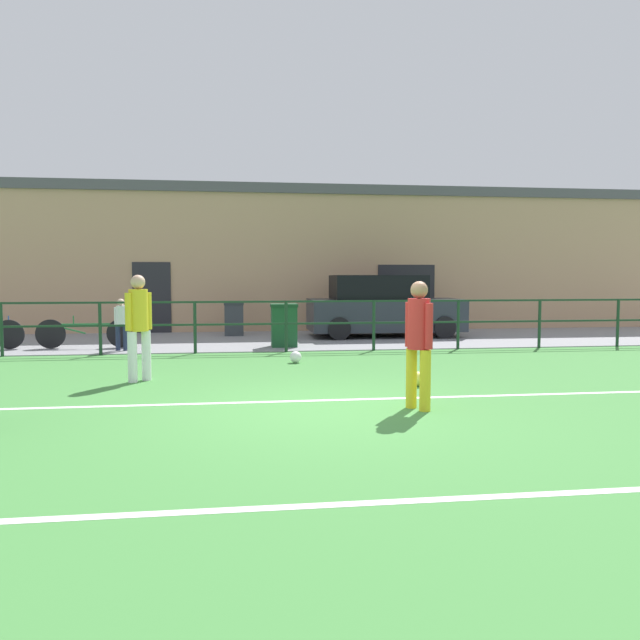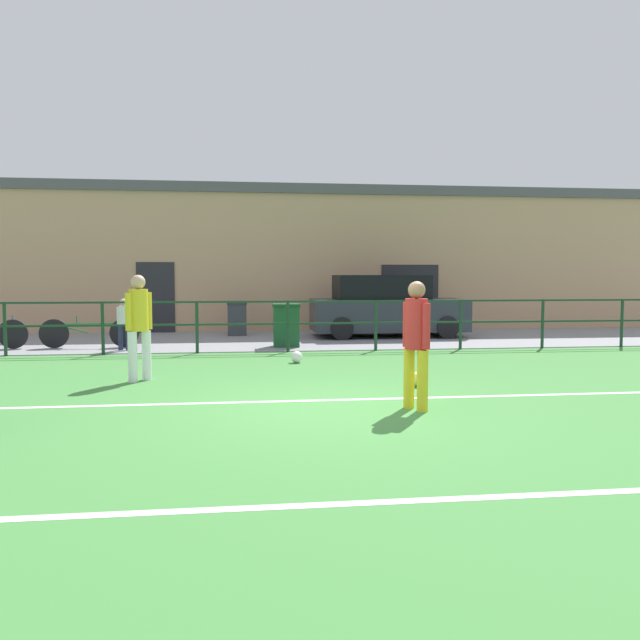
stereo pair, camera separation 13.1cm
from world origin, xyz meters
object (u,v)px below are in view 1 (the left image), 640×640
object	(u,v)px
player_winger	(419,337)
trash_bin_0	(234,319)
trash_bin_1	(284,325)
player_striker	(139,321)
spectator_child	(121,321)
bicycle_parked_0	(86,333)
soccer_ball_spare	(296,357)
soccer_ball_match	(418,379)
parked_car_red	(383,308)

from	to	relation	value
player_winger	trash_bin_0	world-z (taller)	player_winger
trash_bin_0	trash_bin_1	size ratio (longest dim) A/B	0.93
player_striker	spectator_child	distance (m)	4.24
player_winger	spectator_child	bearing A→B (deg)	-172.86
bicycle_parked_0	trash_bin_0	bearing A→B (deg)	37.32
soccer_ball_spare	trash_bin_1	size ratio (longest dim) A/B	0.23
player_striker	bicycle_parked_0	world-z (taller)	player_striker
soccer_ball_match	parked_car_red	distance (m)	7.74
bicycle_parked_0	trash_bin_0	world-z (taller)	trash_bin_0
player_winger	parked_car_red	distance (m)	9.37
soccer_ball_match	bicycle_parked_0	xyz separation A→B (m)	(-6.24, 5.77, 0.26)
player_winger	trash_bin_1	world-z (taller)	player_winger
parked_car_red	spectator_child	bearing A→B (deg)	-159.69
soccer_ball_spare	parked_car_red	size ratio (longest dim) A/B	0.05
soccer_ball_spare	trash_bin_0	xyz separation A→B (m)	(-1.21, 5.56, 0.38)
soccer_ball_match	parked_car_red	xyz separation A→B (m)	(1.28, 7.60, 0.70)
player_striker	player_winger	bearing A→B (deg)	104.54
bicycle_parked_0	spectator_child	bearing A→B (deg)	-34.08
spectator_child	trash_bin_1	distance (m)	3.70
player_striker	soccer_ball_match	world-z (taller)	player_striker
player_striker	soccer_ball_spare	xyz separation A→B (m)	(2.70, 1.76, -0.86)
player_striker	soccer_ball_spare	size ratio (longest dim) A/B	7.48
spectator_child	trash_bin_0	size ratio (longest dim) A/B	1.24
player_striker	soccer_ball_spare	bearing A→B (deg)	172.21
player_winger	parked_car_red	xyz separation A→B (m)	(1.75, 9.21, -0.11)
soccer_ball_match	spectator_child	distance (m)	7.43
player_striker	bicycle_parked_0	bearing A→B (deg)	-108.83
soccer_ball_spare	bicycle_parked_0	bearing A→B (deg)	147.25
soccer_ball_match	soccer_ball_spare	world-z (taller)	soccer_ball_spare
soccer_ball_match	trash_bin_0	distance (m)	8.84
player_winger	soccer_ball_match	distance (m)	1.86
bicycle_parked_0	trash_bin_1	distance (m)	4.61
trash_bin_0	soccer_ball_match	bearing A→B (deg)	-71.31
parked_car_red	trash_bin_1	xyz separation A→B (m)	(-2.92, -2.16, -0.28)
parked_car_red	soccer_ball_match	bearing A→B (deg)	-99.53
spectator_child	parked_car_red	size ratio (longest dim) A/B	0.28
player_striker	trash_bin_0	bearing A→B (deg)	-142.40
soccer_ball_spare	soccer_ball_match	bearing A→B (deg)	-59.92
soccer_ball_match	parked_car_red	world-z (taller)	parked_car_red
player_winger	soccer_ball_spare	size ratio (longest dim) A/B	7.12
bicycle_parked_0	soccer_ball_spare	bearing A→B (deg)	-32.75
soccer_ball_match	spectator_child	size ratio (longest dim) A/B	0.19
parked_car_red	trash_bin_1	size ratio (longest dim) A/B	4.12
spectator_child	trash_bin_0	xyz separation A→B (m)	(2.50, 3.21, -0.19)
soccer_ball_match	bicycle_parked_0	bearing A→B (deg)	137.23
player_striker	bicycle_parked_0	xyz separation A→B (m)	(-1.92, 4.73, -0.60)
parked_car_red	trash_bin_1	distance (m)	3.64
player_winger	bicycle_parked_0	world-z (taller)	player_winger
soccer_ball_spare	bicycle_parked_0	xyz separation A→B (m)	(-4.61, 2.97, 0.26)
player_winger	bicycle_parked_0	bearing A→B (deg)	-170.54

